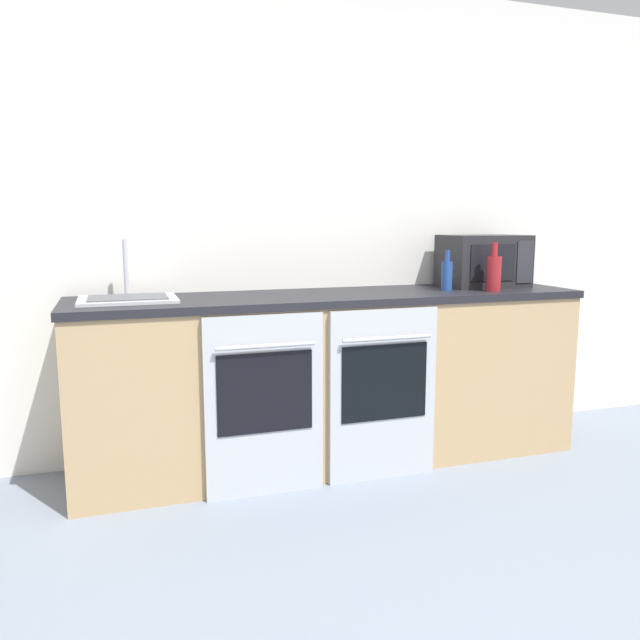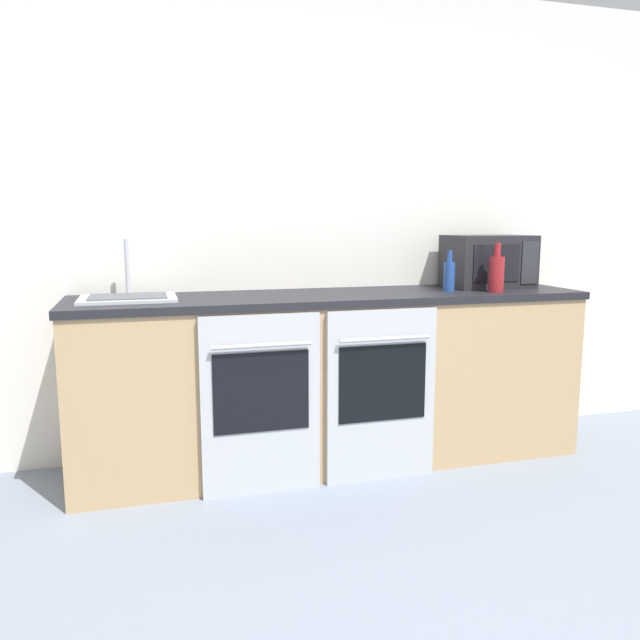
% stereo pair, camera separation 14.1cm
% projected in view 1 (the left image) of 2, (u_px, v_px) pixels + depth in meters
% --- Properties ---
extents(wall_back, '(10.00, 0.06, 2.60)m').
position_uv_depth(wall_back, '(314.00, 222.00, 3.56)').
color(wall_back, silver).
rests_on(wall_back, ground_plane).
extents(counter_back, '(2.72, 0.62, 0.92)m').
position_uv_depth(counter_back, '(333.00, 378.00, 3.38)').
color(counter_back, tan).
rests_on(counter_back, ground_plane).
extents(oven_left, '(0.57, 0.06, 0.88)m').
position_uv_depth(oven_left, '(265.00, 405.00, 2.94)').
color(oven_left, '#B7BABF').
rests_on(oven_left, ground_plane).
extents(oven_right, '(0.57, 0.06, 0.88)m').
position_uv_depth(oven_right, '(383.00, 394.00, 3.13)').
color(oven_right, '#B7BABF').
rests_on(oven_right, ground_plane).
extents(microwave, '(0.47, 0.33, 0.30)m').
position_uv_depth(microwave, '(483.00, 261.00, 3.66)').
color(microwave, '#232326').
rests_on(microwave, counter_back).
extents(bottle_red, '(0.08, 0.08, 0.27)m').
position_uv_depth(bottle_red, '(494.00, 272.00, 3.40)').
color(bottle_red, maroon).
rests_on(bottle_red, counter_back).
extents(bottle_blue, '(0.06, 0.06, 0.22)m').
position_uv_depth(bottle_blue, '(447.00, 275.00, 3.44)').
color(bottle_blue, '#234793').
rests_on(bottle_blue, counter_back).
extents(sink, '(0.46, 0.36, 0.29)m').
position_uv_depth(sink, '(128.00, 297.00, 3.00)').
color(sink, '#B7BABF').
rests_on(sink, counter_back).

